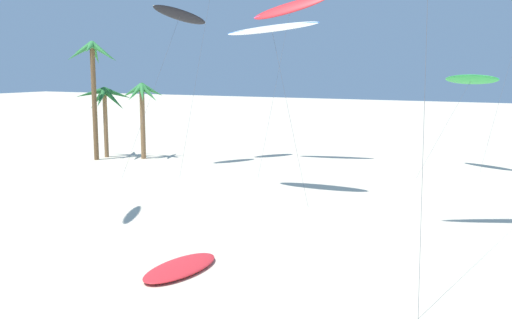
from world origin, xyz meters
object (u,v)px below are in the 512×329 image
flying_kite_3 (290,8)px  grounded_kite_1 (180,267)px  palm_tree_2 (142,98)px  flying_kite_7 (180,15)px  palm_tree_1 (105,101)px  palm_tree_0 (93,66)px  flying_kite_5 (471,79)px  flying_kite_9 (272,28)px

flying_kite_3 → grounded_kite_1: flying_kite_3 is taller
flying_kite_3 → palm_tree_2: bearing=-161.7°
flying_kite_3 → flying_kite_7: flying_kite_3 is taller
palm_tree_1 → flying_kite_7: size_ratio=0.48×
palm_tree_0 → flying_kite_5: palm_tree_0 is taller
palm_tree_0 → palm_tree_2: (3.32, 2.53, -2.90)m
grounded_kite_1 → flying_kite_9: bearing=102.9°
palm_tree_2 → flying_kite_7: bearing=-18.6°
flying_kite_7 → flying_kite_9: size_ratio=1.19×
flying_kite_3 → grounded_kite_1: bearing=-73.9°
palm_tree_0 → grounded_kite_1: 33.42m
palm_tree_1 → grounded_kite_1: size_ratio=1.49×
palm_tree_1 → flying_kite_3: bearing=17.0°
palm_tree_2 → flying_kite_7: (5.57, -1.87, 6.96)m
palm_tree_2 → flying_kite_9: bearing=-26.7°
palm_tree_1 → flying_kite_3: (16.31, 4.98, 8.00)m
palm_tree_0 → flying_kite_5: size_ratio=1.33×
palm_tree_1 → palm_tree_2: (3.66, 0.79, 0.26)m
flying_kite_3 → flying_kite_7: 9.35m
palm_tree_2 → flying_kite_7: flying_kite_7 is taller
flying_kite_7 → grounded_kite_1: size_ratio=3.11×
flying_kite_5 → flying_kite_7: 23.90m
flying_kite_7 → grounded_kite_1: bearing=-55.6°
palm_tree_2 → flying_kite_3: bearing=18.3°
grounded_kite_1 → palm_tree_0: bearing=138.2°
flying_kite_5 → flying_kite_9: bearing=-121.6°
flying_kite_9 → grounded_kite_1: bearing=-77.1°
palm_tree_0 → flying_kite_7: bearing=4.3°
grounded_kite_1 → flying_kite_7: bearing=124.4°
palm_tree_2 → flying_kite_9: size_ratio=0.61×
palm_tree_0 → palm_tree_2: bearing=37.4°
grounded_kite_1 → palm_tree_1: bearing=136.4°
palm_tree_1 → palm_tree_2: 3.76m
flying_kite_7 → palm_tree_0: bearing=-175.7°
flying_kite_9 → flying_kite_5: bearing=58.4°
palm_tree_1 → flying_kite_7: 11.77m
palm_tree_1 → flying_kite_5: (30.72, 8.01, 2.08)m
palm_tree_2 → flying_kite_5: 28.07m
palm_tree_2 → flying_kite_3: 15.41m
palm_tree_0 → flying_kite_3: size_ratio=0.72×
palm_tree_2 → flying_kite_3: size_ratio=0.47×
flying_kite_3 → flying_kite_5: 15.87m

